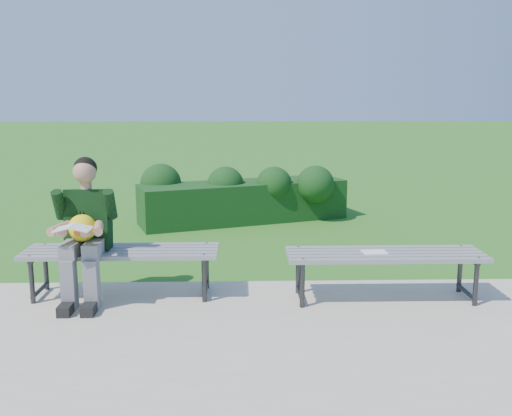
# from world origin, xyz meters

# --- Properties ---
(ground) EXTENTS (80.00, 80.00, 0.00)m
(ground) POSITION_xyz_m (0.00, 0.00, 0.00)
(ground) COLOR #26761B
(ground) RESTS_ON ground
(walkway) EXTENTS (30.00, 3.50, 0.02)m
(walkway) POSITION_xyz_m (0.00, -1.75, 0.01)
(walkway) COLOR #BCB19D
(walkway) RESTS_ON ground
(hedge) EXTENTS (3.27, 1.79, 0.88)m
(hedge) POSITION_xyz_m (-0.21, 2.99, 0.39)
(hedge) COLOR #134318
(hedge) RESTS_ON ground
(bench_left) EXTENTS (1.80, 0.50, 0.46)m
(bench_left) POSITION_xyz_m (-1.34, -0.39, 0.42)
(bench_left) COLOR gray
(bench_left) RESTS_ON walkway
(bench_right) EXTENTS (1.80, 0.50, 0.46)m
(bench_right) POSITION_xyz_m (1.11, -0.56, 0.42)
(bench_right) COLOR gray
(bench_right) RESTS_ON walkway
(seated_boy) EXTENTS (0.56, 0.76, 1.31)m
(seated_boy) POSITION_xyz_m (-1.64, -0.49, 0.71)
(seated_boy) COLOR gray
(seated_boy) RESTS_ON walkway
(paper_sheet) EXTENTS (0.23, 0.18, 0.01)m
(paper_sheet) POSITION_xyz_m (1.01, -0.56, 0.47)
(paper_sheet) COLOR white
(paper_sheet) RESTS_ON bench_right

